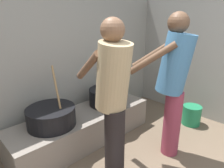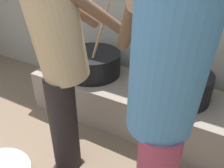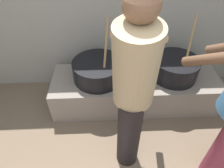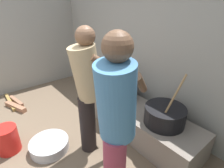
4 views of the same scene
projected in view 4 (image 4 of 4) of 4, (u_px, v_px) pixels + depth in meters
block_enclosure_rear at (145, 58)px, 2.90m from camera, size 4.82×0.20×1.92m
hearth_ledge at (137, 120)px, 2.65m from camera, size 1.92×0.60×0.39m
cooking_pot_main at (165, 115)px, 2.22m from camera, size 0.51×0.51×0.68m
cooking_pot_secondary at (119, 91)px, 2.83m from camera, size 0.55×0.55×0.67m
cook_in_tan_shirt at (88, 87)px, 2.05m from camera, size 0.45×0.71×1.59m
cook_in_blue_shirt at (116, 121)px, 1.41m from camera, size 0.63×0.74×1.64m
bucket_red_plastic at (7, 139)px, 2.29m from camera, size 0.28×0.28×0.36m
metal_mixing_bowl at (49, 145)px, 2.36m from camera, size 0.50×0.50×0.13m
firewood_pile at (14, 104)px, 3.37m from camera, size 0.92×0.27×0.08m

